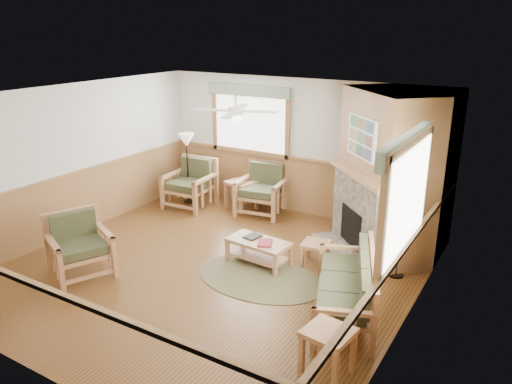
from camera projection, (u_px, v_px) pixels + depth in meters
The scene contains 24 objects.
floor at pixel (211, 269), 7.86m from camera, with size 6.00×6.00×0.01m, color brown.
ceiling at pixel (206, 96), 6.99m from camera, with size 6.00×6.00×0.01m, color white.
wall_back at pixel (299, 147), 9.86m from camera, with size 6.00×0.02×2.70m, color white.
wall_front at pixel (31, 267), 4.99m from camera, with size 6.00×0.02×2.70m, color white.
wall_left at pixel (73, 161), 8.89m from camera, with size 0.02×6.00×2.70m, color white.
wall_right at pixel (412, 228), 5.96m from camera, with size 0.02×6.00×2.70m, color white.
wainscot at pixel (210, 237), 7.68m from camera, with size 6.00×6.00×1.10m, color olive, non-canonical shape.
fireplace at pixel (386, 174), 8.08m from camera, with size 2.20×2.20×2.70m, color olive, non-canonical shape.
window_back at pixel (250, 84), 9.99m from camera, with size 1.90×0.16×1.50m, color white, non-canonical shape.
window_right at pixel (414, 133), 5.44m from camera, with size 0.16×1.90×1.50m, color white, non-canonical shape.
ceiling_fan at pixel (236, 98), 7.10m from camera, with size 1.24×1.24×0.36m, color white, non-canonical shape.
sofa at pixel (345, 285), 6.52m from camera, with size 0.75×1.82×0.84m, color tan, non-canonical shape.
armchair_back_left at pixel (189, 184), 10.41m from camera, with size 0.89×0.89×1.00m, color tan, non-canonical shape.
armchair_back_right at pixel (262, 189), 10.05m from camera, with size 0.89×0.89×1.00m, color tan, non-canonical shape.
armchair_left at pixel (80, 246), 7.54m from camera, with size 0.84×0.84×0.95m, color tan, non-canonical shape.
coffee_table at pixel (258, 252), 7.97m from camera, with size 1.00×0.50×0.40m, color tan, non-canonical shape.
end_table_chairs at pixel (241, 195), 10.36m from camera, with size 0.53×0.51×0.59m, color tan, non-canonical shape.
end_table_sofa at pixel (328, 352), 5.42m from camera, with size 0.49×0.47×0.55m, color tan, non-canonical shape.
footstool at pixel (316, 253), 7.98m from camera, with size 0.42×0.42×0.37m, color tan, non-canonical shape.
braided_rug at pixel (259, 278), 7.57m from camera, with size 2.03×2.03×0.01m, color brown.
floor_lamp_left at pixel (188, 168), 10.58m from camera, with size 0.35×0.35×1.52m, color black, non-canonical shape.
floor_lamp_right at pixel (400, 230), 7.41m from camera, with size 0.35×0.35×1.52m, color black, non-canonical shape.
book_red at pixel (265, 242), 7.79m from camera, with size 0.22×0.30×0.03m, color maroon.
book_dark at pixel (253, 236), 8.03m from camera, with size 0.20×0.27×0.03m, color black.
Camera 1 is at (4.25, -5.68, 3.66)m, focal length 35.00 mm.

